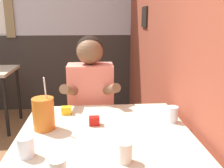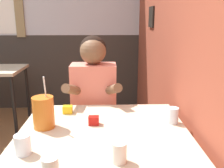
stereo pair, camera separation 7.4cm
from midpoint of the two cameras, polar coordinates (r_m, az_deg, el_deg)
brick_wall_right at (r=2.36m, az=9.46°, el=14.90°), size 0.08×4.74×2.70m
back_wall at (r=3.79m, az=-18.70°, el=14.37°), size 5.79×0.09×2.70m
main_table at (r=1.39m, az=-3.07°, el=-13.77°), size 0.93×0.91×0.74m
person_seated at (r=1.97m, az=-5.89°, el=-6.23°), size 0.42×0.40×1.22m
cocktail_pitcher at (r=1.44m, az=-16.82°, el=-6.53°), size 0.12×0.12×0.30m
glass_near_pitcher at (r=1.21m, az=-20.83°, el=-13.33°), size 0.07×0.07×0.09m
glass_far_side at (r=1.10m, az=0.93°, el=-15.35°), size 0.07×0.07×0.09m
glass_by_brick at (r=1.52m, az=12.29°, el=-6.78°), size 0.06×0.06×0.09m
condiment_ketchup at (r=1.46m, az=-5.55°, el=-8.40°), size 0.06×0.04×0.05m
condiment_mustard at (r=1.64m, az=-11.68°, el=-5.93°), size 0.06×0.04×0.05m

